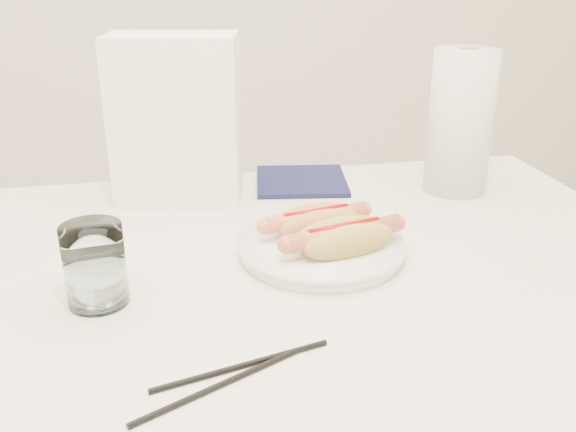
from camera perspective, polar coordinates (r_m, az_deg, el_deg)
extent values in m
cube|color=silver|center=(0.82, -3.94, -6.49)|extent=(1.20, 0.80, 0.04)
cylinder|color=silver|center=(1.45, 16.42, -10.67)|extent=(0.04, 0.04, 0.71)
cylinder|color=white|center=(0.86, 3.00, -2.99)|extent=(0.25, 0.25, 0.02)
ellipsoid|color=#CF8353|center=(0.86, 2.92, -0.79)|extent=(0.13, 0.06, 0.04)
ellipsoid|color=#CF8353|center=(0.88, 2.11, -0.14)|extent=(0.13, 0.06, 0.04)
ellipsoid|color=#CF8353|center=(0.88, 2.50, -1.03)|extent=(0.12, 0.07, 0.02)
cylinder|color=#DD704E|center=(0.87, 2.52, -0.14)|extent=(0.15, 0.05, 0.02)
cylinder|color=#990A05|center=(0.87, 2.53, 0.44)|extent=(0.09, 0.03, 0.01)
ellipsoid|color=tan|center=(0.81, 5.52, -2.30)|extent=(0.13, 0.06, 0.04)
ellipsoid|color=tan|center=(0.83, 4.49, -1.53)|extent=(0.13, 0.06, 0.04)
ellipsoid|color=tan|center=(0.83, 4.98, -2.55)|extent=(0.13, 0.08, 0.02)
cylinder|color=#C36345|center=(0.82, 5.01, -1.55)|extent=(0.16, 0.06, 0.02)
cylinder|color=#990A05|center=(0.82, 5.04, -0.90)|extent=(0.10, 0.03, 0.01)
cylinder|color=silver|center=(0.76, -16.88, -4.22)|extent=(0.07, 0.07, 0.10)
cylinder|color=black|center=(0.62, -6.09, -14.78)|extent=(0.17, 0.09, 0.01)
cylinder|color=black|center=(0.65, -4.10, -13.18)|extent=(0.18, 0.05, 0.01)
cube|color=white|center=(1.04, -9.95, 8.48)|extent=(0.22, 0.15, 0.26)
cube|color=#12153A|center=(1.13, 1.19, 3.15)|extent=(0.18, 0.18, 0.01)
cylinder|color=silver|center=(1.10, 15.14, 8.11)|extent=(0.11, 0.11, 0.24)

